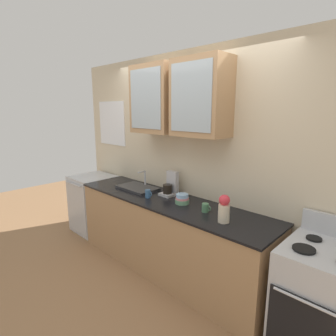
{
  "coord_description": "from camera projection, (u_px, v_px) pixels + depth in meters",
  "views": [
    {
      "loc": [
        2.11,
        -2.15,
        1.91
      ],
      "look_at": [
        0.02,
        0.0,
        1.27
      ],
      "focal_mm": 29.06,
      "sensor_mm": 36.0,
      "label": 1
    }
  ],
  "objects": [
    {
      "name": "counter",
      "position": [
        167.0,
        235.0,
        3.25
      ],
      "size": [
        2.64,
        0.66,
        0.89
      ],
      "color": "#A87F56",
      "rests_on": "ground_plane"
    },
    {
      "name": "bowl_stack",
      "position": [
        182.0,
        199.0,
        3.02
      ],
      "size": [
        0.16,
        0.16,
        0.11
      ],
      "color": "#669972",
      "rests_on": "counter"
    },
    {
      "name": "dishwasher",
      "position": [
        94.0,
        203.0,
        4.36
      ],
      "size": [
        0.58,
        0.65,
        0.89
      ],
      "color": "silver",
      "rests_on": "ground_plane"
    },
    {
      "name": "cup_near_bowls",
      "position": [
        205.0,
        208.0,
        2.77
      ],
      "size": [
        0.11,
        0.07,
        0.09
      ],
      "color": "#4C7F59",
      "rests_on": "counter"
    },
    {
      "name": "stove_range",
      "position": [
        322.0,
        302.0,
        2.1
      ],
      "size": [
        0.61,
        0.68,
        1.07
      ],
      "color": "silver",
      "rests_on": "ground_plane"
    },
    {
      "name": "back_wall_unit",
      "position": [
        185.0,
        147.0,
        3.27
      ],
      "size": [
        4.08,
        0.44,
        2.58
      ],
      "color": "beige",
      "rests_on": "ground_plane"
    },
    {
      "name": "sink_faucet",
      "position": [
        138.0,
        188.0,
        3.58
      ],
      "size": [
        0.53,
        0.33,
        0.23
      ],
      "color": "#2D2D30",
      "rests_on": "counter"
    },
    {
      "name": "coffee_maker",
      "position": [
        170.0,
        186.0,
        3.32
      ],
      "size": [
        0.17,
        0.2,
        0.29
      ],
      "color": "#B7B7BC",
      "rests_on": "counter"
    },
    {
      "name": "ground_plane",
      "position": [
        167.0,
        268.0,
        3.34
      ],
      "size": [
        10.0,
        10.0,
        0.0
      ],
      "primitive_type": "plane",
      "color": "#936B47"
    },
    {
      "name": "cup_near_sink",
      "position": [
        148.0,
        194.0,
        3.22
      ],
      "size": [
        0.1,
        0.06,
        0.1
      ],
      "color": "#38608C",
      "rests_on": "counter"
    },
    {
      "name": "vase",
      "position": [
        224.0,
        209.0,
        2.5
      ],
      "size": [
        0.11,
        0.11,
        0.26
      ],
      "color": "beige",
      "rests_on": "counter"
    }
  ]
}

